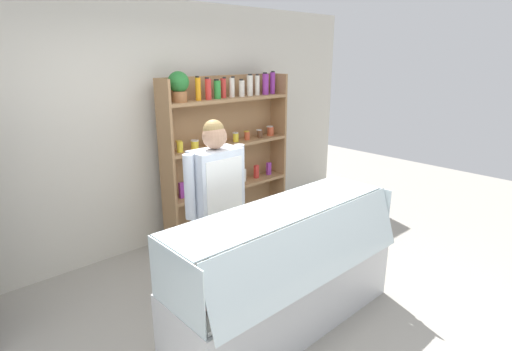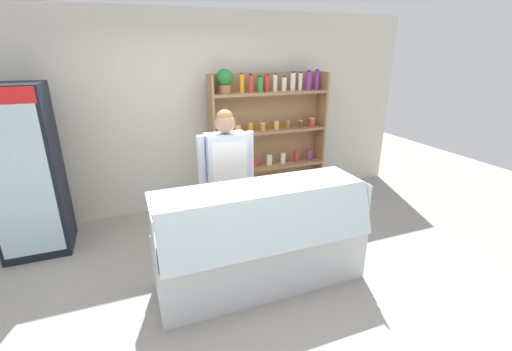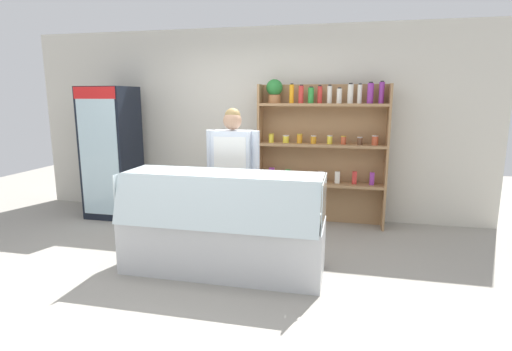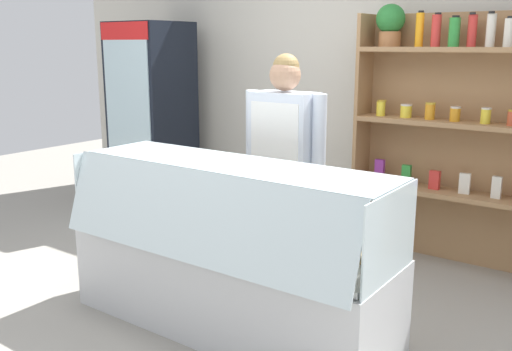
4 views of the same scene
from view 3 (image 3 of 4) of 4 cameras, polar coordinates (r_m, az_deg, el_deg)
The scene contains 6 objects.
ground_plane at distance 4.34m, azimuth -7.20°, elevation -12.51°, with size 12.00×12.00×0.00m, color gray.
back_wall at distance 5.91m, azimuth -0.79°, elevation 7.43°, with size 6.80×0.10×2.70m, color beige.
drinks_fridge at distance 6.17m, azimuth -19.91°, elevation 3.10°, with size 0.67×0.64×1.88m.
shelving_unit at distance 5.48m, azimuth 8.97°, elevation 4.50°, with size 1.71×0.29×1.97m.
deli_display_case at distance 4.07m, azimuth -4.83°, elevation -9.32°, with size 2.00×0.72×1.01m.
shop_clerk at distance 4.63m, azimuth -3.34°, elevation 1.41°, with size 0.63×0.25×1.61m.
Camera 3 is at (1.40, -3.72, 1.74)m, focal length 28.00 mm.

